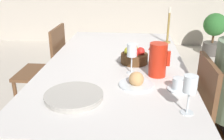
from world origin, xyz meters
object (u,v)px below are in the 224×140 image
object	(u,v)px
red_pitcher	(158,60)
teacup_near_person	(179,85)
chair_person_side	(222,125)
wine_glass_juice	(190,86)
fruit_bowl	(134,57)
potted_plant	(214,31)
serving_tray	(74,96)
chair_opposite	(47,70)
candlestick_tall	(168,29)
bread_plate	(136,81)
wine_glass_water	(132,52)

from	to	relation	value
red_pitcher	teacup_near_person	distance (m)	0.24
chair_person_side	red_pitcher	world-z (taller)	red_pitcher
wine_glass_juice	fruit_bowl	world-z (taller)	wine_glass_juice
wine_glass_juice	potted_plant	xyz separation A→B (m)	(1.08, 3.26, -0.47)
wine_glass_juice	red_pitcher	bearing A→B (deg)	103.76
serving_tray	red_pitcher	bearing A→B (deg)	38.09
chair_person_side	serving_tray	distance (m)	0.93
chair_person_side	wine_glass_juice	bearing A→B (deg)	-44.14
chair_opposite	candlestick_tall	bearing A→B (deg)	-82.42
wine_glass_juice	serving_tray	size ratio (longest dim) A/B	0.62
serving_tray	bread_plate	xyz separation A→B (m)	(0.32, 0.19, 0.01)
bread_plate	candlestick_tall	size ratio (longest dim) A/B	0.62
chair_opposite	fruit_bowl	size ratio (longest dim) A/B	4.62
chair_opposite	wine_glass_juice	xyz separation A→B (m)	(1.08, -1.09, 0.39)
chair_opposite	teacup_near_person	xyz separation A→B (m)	(1.08, -0.84, 0.28)
serving_tray	teacup_near_person	bearing A→B (deg)	16.11
chair_opposite	potted_plant	bearing A→B (deg)	-44.76
red_pitcher	bread_plate	world-z (taller)	red_pitcher
wine_glass_water	candlestick_tall	bearing A→B (deg)	67.49
chair_opposite	serving_tray	size ratio (longest dim) A/B	2.91
chair_person_side	teacup_near_person	world-z (taller)	chair_person_side
red_pitcher	potted_plant	bearing A→B (deg)	67.19
chair_person_side	bread_plate	size ratio (longest dim) A/B	4.48
wine_glass_water	teacup_near_person	distance (m)	0.37
wine_glass_juice	bread_plate	world-z (taller)	wine_glass_juice
chair_opposite	wine_glass_juice	size ratio (longest dim) A/B	4.71
wine_glass_water	fruit_bowl	xyz separation A→B (m)	(0.02, 0.19, -0.10)
chair_person_side	wine_glass_water	size ratio (longest dim) A/B	4.56
fruit_bowl	red_pitcher	bearing A→B (deg)	-55.98
serving_tray	bread_plate	size ratio (longest dim) A/B	1.54
chair_person_side	fruit_bowl	distance (m)	0.73
serving_tray	chair_person_side	bearing A→B (deg)	14.03
bread_plate	potted_plant	distance (m)	3.28
chair_opposite	teacup_near_person	distance (m)	1.39
chair_opposite	potted_plant	size ratio (longest dim) A/B	1.26
potted_plant	teacup_near_person	bearing A→B (deg)	-109.68
teacup_near_person	fruit_bowl	distance (m)	0.49
teacup_near_person	fruit_bowl	size ratio (longest dim) A/B	0.65
wine_glass_juice	candlestick_tall	distance (m)	1.24
chair_opposite	wine_glass_water	bearing A→B (deg)	-127.16
red_pitcher	wine_glass_water	size ratio (longest dim) A/B	1.08
red_pitcher	bread_plate	distance (m)	0.23
chair_person_side	bread_plate	world-z (taller)	chair_person_side
chair_person_side	fruit_bowl	size ratio (longest dim) A/B	4.62
bread_plate	fruit_bowl	world-z (taller)	fruit_bowl
red_pitcher	serving_tray	xyz separation A→B (m)	(-0.46, -0.36, -0.09)
wine_glass_water	potted_plant	distance (m)	3.13
serving_tray	bread_plate	distance (m)	0.38
wine_glass_water	serving_tray	bearing A→B (deg)	-126.96
chair_person_side	wine_glass_water	xyz separation A→B (m)	(-0.57, 0.17, 0.40)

